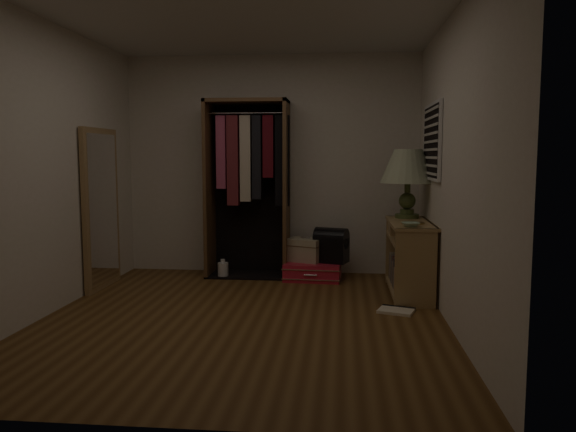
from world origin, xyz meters
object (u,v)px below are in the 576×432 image
object	(u,v)px
floor_mirror	(101,209)
open_wardrobe	(250,174)
console_bookshelf	(409,256)
white_jug	(223,270)
pink_suitcase	(313,271)
train_case	(305,250)
black_bag	(331,245)
table_lamp	(408,168)

from	to	relation	value
floor_mirror	open_wardrobe	bearing A→B (deg)	27.58
console_bookshelf	open_wardrobe	size ratio (longest dim) A/B	0.55
white_jug	pink_suitcase	bearing A→B (deg)	-0.01
train_case	open_wardrobe	bearing A→B (deg)	-167.70
pink_suitcase	white_jug	xyz separation A→B (m)	(-1.05, 0.00, -0.01)
pink_suitcase	open_wardrobe	bearing A→B (deg)	170.22
train_case	black_bag	world-z (taller)	black_bag
console_bookshelf	white_jug	world-z (taller)	console_bookshelf
table_lamp	open_wardrobe	bearing A→B (deg)	166.52
train_case	console_bookshelf	bearing A→B (deg)	-8.00
pink_suitcase	console_bookshelf	bearing A→B (deg)	-25.53
floor_mirror	table_lamp	distance (m)	3.29
console_bookshelf	white_jug	bearing A→B (deg)	164.95
console_bookshelf	pink_suitcase	size ratio (longest dim) A/B	1.66
console_bookshelf	black_bag	xyz separation A→B (m)	(-0.81, 0.59, 0.01)
pink_suitcase	black_bag	bearing A→B (deg)	12.90
pink_suitcase	black_bag	distance (m)	0.37
open_wardrobe	black_bag	bearing A→B (deg)	-8.04
floor_mirror	table_lamp	xyz separation A→B (m)	(3.24, 0.35, 0.43)
black_bag	table_lamp	size ratio (longest dim) A/B	0.57
floor_mirror	black_bag	xyz separation A→B (m)	(2.43, 0.64, -0.45)
open_wardrobe	floor_mirror	world-z (taller)	open_wardrobe
console_bookshelf	floor_mirror	world-z (taller)	floor_mirror
open_wardrobe	table_lamp	size ratio (longest dim) A/B	2.78
train_case	black_bag	bearing A→B (deg)	15.51
open_wardrobe	pink_suitcase	world-z (taller)	open_wardrobe
pink_suitcase	table_lamp	size ratio (longest dim) A/B	0.92
train_case	white_jug	world-z (taller)	train_case
black_bag	table_lamp	world-z (taller)	table_lamp
floor_mirror	table_lamp	world-z (taller)	floor_mirror
floor_mirror	train_case	world-z (taller)	floor_mirror
black_bag	open_wardrobe	bearing A→B (deg)	-169.86
pink_suitcase	train_case	bearing A→B (deg)	146.49
pink_suitcase	white_jug	world-z (taller)	white_jug
console_bookshelf	white_jug	xyz separation A→B (m)	(-2.06, 0.55, -0.30)
pink_suitcase	table_lamp	xyz separation A→B (m)	(1.02, -0.25, 1.19)
open_wardrobe	pink_suitcase	distance (m)	1.34
white_jug	floor_mirror	bearing A→B (deg)	-153.01
open_wardrobe	train_case	world-z (taller)	open_wardrobe
white_jug	open_wardrobe	bearing A→B (deg)	29.85
floor_mirror	train_case	xyz separation A→B (m)	(2.13, 0.67, -0.52)
table_lamp	white_jug	bearing A→B (deg)	173.02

